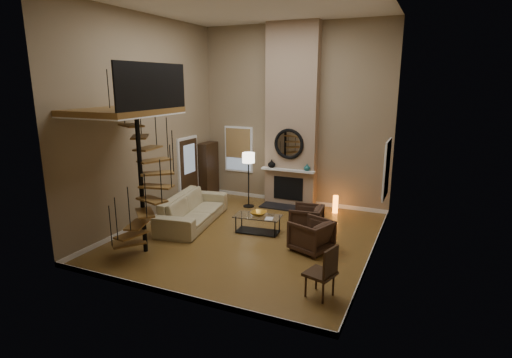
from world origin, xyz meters
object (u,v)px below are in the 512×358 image
at_px(armchair_far, 314,237).
at_px(side_chair, 324,271).
at_px(floor_lamp, 248,162).
at_px(accent_lamp, 335,205).
at_px(sofa, 193,209).
at_px(hutch, 208,169).
at_px(coffee_table, 258,222).
at_px(armchair_near, 309,220).

relative_size(armchair_far, side_chair, 0.83).
height_order(floor_lamp, accent_lamp, floor_lamp).
bearing_deg(sofa, hutch, 11.78).
bearing_deg(side_chair, accent_lamp, 100.92).
bearing_deg(side_chair, coffee_table, 134.11).
xyz_separation_m(armchair_near, accent_lamp, (0.23, 1.90, -0.10)).
height_order(armchair_far, accent_lamp, armchair_far).
relative_size(sofa, floor_lamp, 1.61).
bearing_deg(accent_lamp, armchair_near, -97.00).
distance_m(hutch, coffee_table, 3.83).
bearing_deg(accent_lamp, side_chair, -79.08).
xyz_separation_m(sofa, armchair_near, (3.13, 0.59, -0.04)).
bearing_deg(hutch, side_chair, -42.78).
distance_m(armchair_near, side_chair, 3.20).
distance_m(armchair_near, floor_lamp, 2.95).
bearing_deg(accent_lamp, armchair_far, -86.13).
distance_m(hutch, accent_lamp, 4.40).
distance_m(armchair_near, accent_lamp, 1.92).
relative_size(armchair_near, coffee_table, 0.64).
distance_m(coffee_table, floor_lamp, 2.49).
height_order(hutch, floor_lamp, hutch).
distance_m(sofa, armchair_near, 3.19).
height_order(sofa, armchair_far, sofa).
relative_size(coffee_table, floor_lamp, 0.73).
relative_size(sofa, armchair_far, 3.27).
bearing_deg(sofa, armchair_near, -89.02).
relative_size(armchair_near, side_chair, 0.79).
bearing_deg(armchair_near, sofa, -84.52).
bearing_deg(floor_lamp, coffee_table, -58.83).
height_order(armchair_near, side_chair, side_chair).
distance_m(sofa, side_chair, 4.93).
bearing_deg(hutch, armchair_far, -33.25).
bearing_deg(coffee_table, accent_lamp, 58.86).
bearing_deg(accent_lamp, coffee_table, -121.14).
xyz_separation_m(armchair_far, floor_lamp, (-2.80, 2.46, 1.06)).
bearing_deg(side_chair, hutch, 137.22).
relative_size(sofa, side_chair, 2.70).
xyz_separation_m(armchair_far, side_chair, (0.74, -1.91, 0.17)).
bearing_deg(armchair_far, hutch, -102.82).
relative_size(hutch, coffee_table, 1.41).
bearing_deg(floor_lamp, sofa, -111.07).
bearing_deg(hutch, sofa, -68.59).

